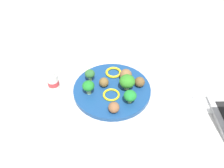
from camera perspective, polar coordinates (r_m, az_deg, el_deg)
ground_plane at (r=0.85m, az=0.00°, el=-1.76°), size 4.00×4.00×0.00m
plate at (r=0.84m, az=0.00°, el=-1.38°), size 0.28×0.28×0.02m
broccoli_floret_far_rim at (r=0.81m, az=3.74°, el=0.42°), size 0.06×0.06×0.06m
broccoli_floret_front_right at (r=0.85m, az=-5.49°, el=2.45°), size 0.04×0.04×0.05m
broccoli_floret_near_rim at (r=0.77m, az=4.48°, el=-2.93°), size 0.04×0.04×0.05m
broccoli_floret_back_right at (r=0.80m, az=-5.84°, el=-0.56°), size 0.04×0.04×0.05m
meatball_back_right at (r=0.85m, az=3.41°, el=2.22°), size 0.05×0.05×0.05m
meatball_mid_right at (r=0.83m, az=-2.01°, el=0.44°), size 0.04×0.04×0.04m
meatball_near_rim at (r=0.75m, az=0.47°, el=-5.78°), size 0.04×0.04×0.04m
meatball_center at (r=0.84m, az=6.83°, el=0.50°), size 0.04×0.04×0.04m
pepper_ring_far_rim at (r=0.89m, az=0.04°, el=2.89°), size 0.07×0.07×0.01m
pepper_ring_mid_left at (r=0.81m, az=-0.06°, el=-2.67°), size 0.08×0.08×0.01m
napkin at (r=0.85m, az=17.44°, el=-3.87°), size 0.18×0.13×0.01m
fork at (r=0.86m, az=17.71°, el=-2.74°), size 0.12×0.03×0.01m
knife at (r=0.84m, az=18.27°, el=-4.52°), size 0.15×0.03×0.01m
yogurt_bottle at (r=0.86m, az=-14.33°, el=0.53°), size 0.04×0.04×0.07m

